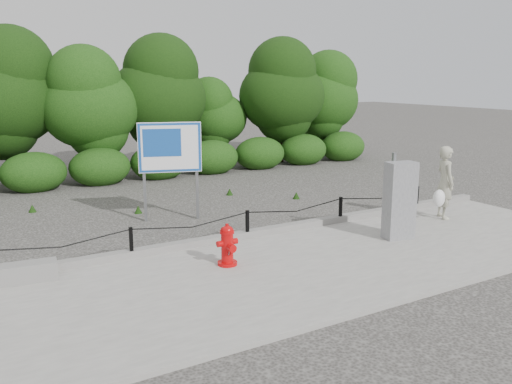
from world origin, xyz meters
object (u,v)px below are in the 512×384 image
object	(u,v)px
fire_hydrant	(227,245)
utility_cabinet	(399,200)
concrete_block	(26,272)
pedestrian	(445,183)
advertising_sign	(170,152)

from	to	relation	value
fire_hydrant	utility_cabinet	world-z (taller)	utility_cabinet
concrete_block	utility_cabinet	size ratio (longest dim) A/B	0.55
pedestrian	utility_cabinet	xyz separation A→B (m)	(-2.12, -0.65, -0.04)
concrete_block	fire_hydrant	bearing A→B (deg)	-17.12
fire_hydrant	concrete_block	bearing A→B (deg)	161.66
fire_hydrant	utility_cabinet	bearing A→B (deg)	-6.53
pedestrian	concrete_block	bearing A→B (deg)	110.20
concrete_block	advertising_sign	world-z (taller)	advertising_sign
fire_hydrant	advertising_sign	size ratio (longest dim) A/B	0.32
advertising_sign	utility_cabinet	bearing A→B (deg)	-29.89
fire_hydrant	utility_cabinet	size ratio (longest dim) A/B	0.43
fire_hydrant	concrete_block	size ratio (longest dim) A/B	0.78
advertising_sign	pedestrian	bearing A→B (deg)	-11.74
concrete_block	utility_cabinet	xyz separation A→B (m)	(7.11, -1.36, 0.65)
utility_cabinet	advertising_sign	world-z (taller)	advertising_sign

